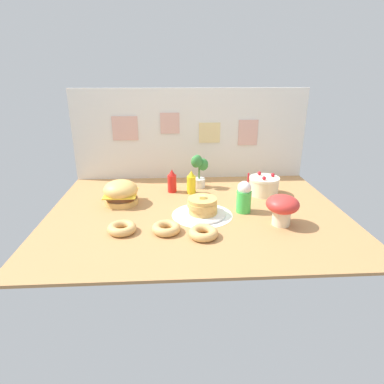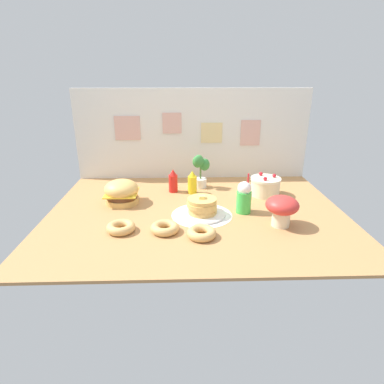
{
  "view_description": "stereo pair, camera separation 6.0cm",
  "coord_description": "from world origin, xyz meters",
  "px_view_note": "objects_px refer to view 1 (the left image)",
  "views": [
    {
      "loc": [
        -0.17,
        -2.31,
        1.03
      ],
      "look_at": [
        -0.03,
        0.05,
        0.14
      ],
      "focal_mm": 30.2,
      "sensor_mm": 36.0,
      "label": 1
    },
    {
      "loc": [
        -0.11,
        -2.31,
        1.03
      ],
      "look_at": [
        -0.03,
        0.05,
        0.14
      ],
      "focal_mm": 30.2,
      "sensor_mm": 36.0,
      "label": 2
    }
  ],
  "objects_px": {
    "donut_pink_glaze": "(122,228)",
    "mustard_bottle": "(191,183)",
    "burger": "(121,193)",
    "mushroom_stool": "(282,207)",
    "donut_vanilla": "(203,233)",
    "potted_plant": "(199,170)",
    "ketchup_bottle": "(172,182)",
    "donut_chocolate": "(166,228)",
    "pancake_stack": "(202,208)",
    "layer_cake": "(264,186)",
    "cream_soda_cup": "(244,197)"
  },
  "relations": [
    {
      "from": "donut_chocolate",
      "to": "donut_pink_glaze",
      "type": "bearing_deg",
      "value": 176.64
    },
    {
      "from": "donut_pink_glaze",
      "to": "potted_plant",
      "type": "xyz_separation_m",
      "value": [
        0.59,
        0.88,
        0.14
      ]
    },
    {
      "from": "pancake_stack",
      "to": "potted_plant",
      "type": "xyz_separation_m",
      "value": [
        0.02,
        0.63,
        0.11
      ]
    },
    {
      "from": "potted_plant",
      "to": "mushroom_stool",
      "type": "xyz_separation_m",
      "value": [
        0.52,
        -0.83,
        -0.03
      ]
    },
    {
      "from": "ketchup_bottle",
      "to": "potted_plant",
      "type": "height_order",
      "value": "potted_plant"
    },
    {
      "from": "ketchup_bottle",
      "to": "potted_plant",
      "type": "bearing_deg",
      "value": 23.96
    },
    {
      "from": "pancake_stack",
      "to": "donut_vanilla",
      "type": "distance_m",
      "value": 0.35
    },
    {
      "from": "burger",
      "to": "cream_soda_cup",
      "type": "height_order",
      "value": "cream_soda_cup"
    },
    {
      "from": "mustard_bottle",
      "to": "donut_chocolate",
      "type": "distance_m",
      "value": 0.77
    },
    {
      "from": "ketchup_bottle",
      "to": "potted_plant",
      "type": "xyz_separation_m",
      "value": [
        0.25,
        0.11,
        0.07
      ]
    },
    {
      "from": "mustard_bottle",
      "to": "donut_vanilla",
      "type": "height_order",
      "value": "mustard_bottle"
    },
    {
      "from": "mustard_bottle",
      "to": "donut_vanilla",
      "type": "bearing_deg",
      "value": -87.67
    },
    {
      "from": "cream_soda_cup",
      "to": "donut_vanilla",
      "type": "relative_size",
      "value": 1.61
    },
    {
      "from": "pancake_stack",
      "to": "mushroom_stool",
      "type": "xyz_separation_m",
      "value": [
        0.54,
        -0.19,
        0.07
      ]
    },
    {
      "from": "mustard_bottle",
      "to": "donut_pink_glaze",
      "type": "distance_m",
      "value": 0.89
    },
    {
      "from": "burger",
      "to": "donut_chocolate",
      "type": "distance_m",
      "value": 0.66
    },
    {
      "from": "donut_pink_glaze",
      "to": "donut_vanilla",
      "type": "distance_m",
      "value": 0.55
    },
    {
      "from": "donut_vanilla",
      "to": "mushroom_stool",
      "type": "relative_size",
      "value": 0.85
    },
    {
      "from": "ketchup_bottle",
      "to": "mushroom_stool",
      "type": "bearing_deg",
      "value": -42.78
    },
    {
      "from": "potted_plant",
      "to": "donut_vanilla",
      "type": "bearing_deg",
      "value": -92.71
    },
    {
      "from": "potted_plant",
      "to": "mustard_bottle",
      "type": "bearing_deg",
      "value": -117.1
    },
    {
      "from": "burger",
      "to": "mushroom_stool",
      "type": "distance_m",
      "value": 1.28
    },
    {
      "from": "layer_cake",
      "to": "donut_chocolate",
      "type": "bearing_deg",
      "value": -141.52
    },
    {
      "from": "mushroom_stool",
      "to": "donut_pink_glaze",
      "type": "bearing_deg",
      "value": -177.3
    },
    {
      "from": "pancake_stack",
      "to": "cream_soda_cup",
      "type": "distance_m",
      "value": 0.33
    },
    {
      "from": "ketchup_bottle",
      "to": "donut_pink_glaze",
      "type": "relative_size",
      "value": 1.08
    },
    {
      "from": "burger",
      "to": "mustard_bottle",
      "type": "height_order",
      "value": "mustard_bottle"
    },
    {
      "from": "donut_pink_glaze",
      "to": "ketchup_bottle",
      "type": "bearing_deg",
      "value": 66.09
    },
    {
      "from": "donut_pink_glaze",
      "to": "donut_chocolate",
      "type": "distance_m",
      "value": 0.3
    },
    {
      "from": "ketchup_bottle",
      "to": "layer_cake",
      "type": "bearing_deg",
      "value": -7.7
    },
    {
      "from": "burger",
      "to": "layer_cake",
      "type": "distance_m",
      "value": 1.24
    },
    {
      "from": "donut_vanilla",
      "to": "burger",
      "type": "bearing_deg",
      "value": 135.48
    },
    {
      "from": "donut_vanilla",
      "to": "donut_chocolate",
      "type": "bearing_deg",
      "value": 161.48
    },
    {
      "from": "layer_cake",
      "to": "donut_pink_glaze",
      "type": "bearing_deg",
      "value": -150.22
    },
    {
      "from": "donut_vanilla",
      "to": "mushroom_stool",
      "type": "bearing_deg",
      "value": 14.99
    },
    {
      "from": "ketchup_bottle",
      "to": "pancake_stack",
      "type": "bearing_deg",
      "value": -66.3
    },
    {
      "from": "layer_cake",
      "to": "mushroom_stool",
      "type": "distance_m",
      "value": 0.61
    },
    {
      "from": "mushroom_stool",
      "to": "layer_cake",
      "type": "bearing_deg",
      "value": 86.48
    },
    {
      "from": "ketchup_bottle",
      "to": "cream_soda_cup",
      "type": "bearing_deg",
      "value": -40.7
    },
    {
      "from": "donut_vanilla",
      "to": "potted_plant",
      "type": "xyz_separation_m",
      "value": [
        0.05,
        0.98,
        0.14
      ]
    },
    {
      "from": "burger",
      "to": "potted_plant",
      "type": "xyz_separation_m",
      "value": [
        0.67,
        0.37,
        0.08
      ]
    },
    {
      "from": "ketchup_bottle",
      "to": "mustard_bottle",
      "type": "bearing_deg",
      "value": -14.5
    },
    {
      "from": "cream_soda_cup",
      "to": "donut_chocolate",
      "type": "bearing_deg",
      "value": -152.33
    },
    {
      "from": "pancake_stack",
      "to": "mushroom_stool",
      "type": "bearing_deg",
      "value": -19.61
    },
    {
      "from": "donut_pink_glaze",
      "to": "mustard_bottle",
      "type": "bearing_deg",
      "value": 54.74
    },
    {
      "from": "burger",
      "to": "potted_plant",
      "type": "relative_size",
      "value": 0.87
    },
    {
      "from": "mustard_bottle",
      "to": "mushroom_stool",
      "type": "bearing_deg",
      "value": -48.12
    },
    {
      "from": "cream_soda_cup",
      "to": "burger",
      "type": "bearing_deg",
      "value": 167.23
    },
    {
      "from": "donut_chocolate",
      "to": "donut_vanilla",
      "type": "xyz_separation_m",
      "value": [
        0.24,
        -0.08,
        0.0
      ]
    },
    {
      "from": "pancake_stack",
      "to": "mustard_bottle",
      "type": "bearing_deg",
      "value": 96.9
    }
  ]
}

